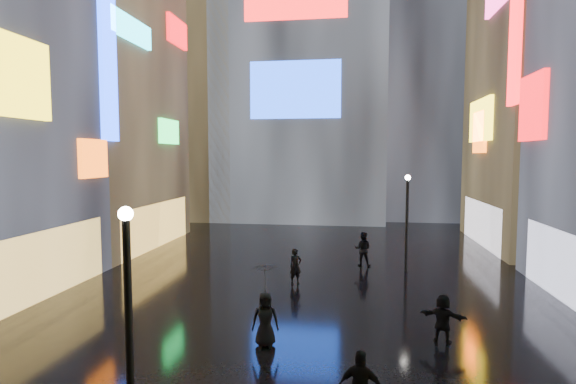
# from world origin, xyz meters

# --- Properties ---
(ground) EXTENTS (140.00, 140.00, 0.00)m
(ground) POSITION_xyz_m (0.00, 20.00, 0.00)
(ground) COLOR black
(ground) RESTS_ON ground
(building_left_far) EXTENTS (10.28, 12.00, 22.00)m
(building_left_far) POSITION_xyz_m (-15.98, 26.00, 10.98)
(building_left_far) COLOR black
(building_left_far) RESTS_ON ground
(building_right_far) EXTENTS (10.28, 12.00, 28.00)m
(building_right_far) POSITION_xyz_m (15.98, 30.00, 13.98)
(building_right_far) COLOR black
(building_right_far) RESTS_ON ground
(tower_main) EXTENTS (16.00, 14.20, 42.00)m
(tower_main) POSITION_xyz_m (-3.00, 43.97, 21.01)
(tower_main) COLOR black
(tower_main) RESTS_ON ground
(tower_flank_right) EXTENTS (12.00, 12.00, 34.00)m
(tower_flank_right) POSITION_xyz_m (9.00, 46.00, 17.00)
(tower_flank_right) COLOR black
(tower_flank_right) RESTS_ON ground
(tower_flank_left) EXTENTS (10.00, 10.00, 26.00)m
(tower_flank_left) POSITION_xyz_m (-14.00, 42.00, 13.00)
(tower_flank_left) COLOR black
(tower_flank_left) RESTS_ON ground
(lamp_near) EXTENTS (0.30, 0.30, 5.20)m
(lamp_near) POSITION_xyz_m (-2.31, 5.57, 2.94)
(lamp_near) COLOR black
(lamp_near) RESTS_ON ground
(lamp_far) EXTENTS (0.30, 0.30, 5.20)m
(lamp_far) POSITION_xyz_m (5.01, 21.76, 2.94)
(lamp_far) COLOR black
(lamp_far) RESTS_ON ground
(pedestrian_4) EXTENTS (0.96, 0.71, 1.78)m
(pedestrian_4) POSITION_xyz_m (-0.64, 11.25, 0.89)
(pedestrian_4) COLOR black
(pedestrian_4) RESTS_ON ground
(pedestrian_5) EXTENTS (1.58, 0.91, 1.63)m
(pedestrian_5) POSITION_xyz_m (5.14, 12.38, 0.81)
(pedestrian_5) COLOR black
(pedestrian_5) RESTS_ON ground
(pedestrian_6) EXTENTS (0.75, 0.70, 1.73)m
(pedestrian_6) POSITION_xyz_m (-0.58, 18.48, 0.86)
(pedestrian_6) COLOR black
(pedestrian_6) RESTS_ON ground
(pedestrian_7) EXTENTS (1.01, 0.83, 1.92)m
(pedestrian_7) POSITION_xyz_m (2.72, 22.61, 0.96)
(pedestrian_7) COLOR black
(pedestrian_7) RESTS_ON ground
(umbrella_2) EXTENTS (1.23, 1.24, 0.93)m
(umbrella_2) POSITION_xyz_m (-0.64, 11.25, 2.24)
(umbrella_2) COLOR black
(umbrella_2) RESTS_ON pedestrian_4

